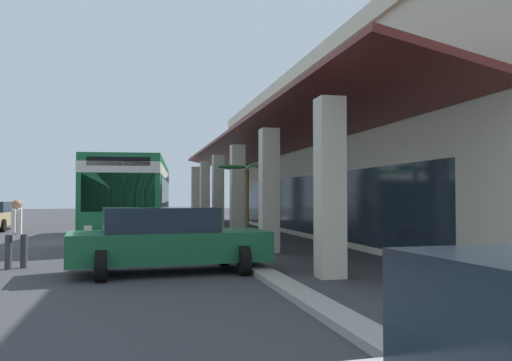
% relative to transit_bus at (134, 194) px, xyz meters
% --- Properties ---
extents(ground, '(120.00, 120.00, 0.00)m').
position_rel_transit_bus_xyz_m(ground, '(1.38, 5.85, -1.85)').
color(ground, '#38383A').
extents(curb_strip, '(37.59, 0.50, 0.12)m').
position_rel_transit_bus_xyz_m(curb_strip, '(-1.21, 2.81, -1.79)').
color(curb_strip, '#9E998E').
rests_on(curb_strip, ground).
extents(plaza_building, '(31.62, 14.33, 7.55)m').
position_rel_transit_bus_xyz_m(plaza_building, '(-1.21, 12.43, 1.93)').
color(plaza_building, beige).
rests_on(plaza_building, ground).
extents(transit_bus, '(11.38, 3.48, 3.34)m').
position_rel_transit_bus_xyz_m(transit_bus, '(0.00, 0.00, 0.00)').
color(transit_bus, '#196638').
rests_on(transit_bus, ground).
extents(parked_sedan_green, '(2.69, 4.54, 1.47)m').
position_rel_transit_bus_xyz_m(parked_sedan_green, '(10.33, 0.76, -1.10)').
color(parked_sedan_green, '#195933').
rests_on(parked_sedan_green, ground).
extents(pedestrian, '(0.67, 0.46, 1.64)m').
position_rel_transit_bus_xyz_m(pedestrian, '(8.86, -2.69, -0.94)').
color(pedestrian, '#38383D').
rests_on(pedestrian, ground).
extents(potted_palm, '(1.95, 1.75, 2.97)m').
position_rel_transit_bus_xyz_m(potted_palm, '(4.65, 3.79, -1.19)').
color(potted_palm, brown).
rests_on(potted_palm, ground).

